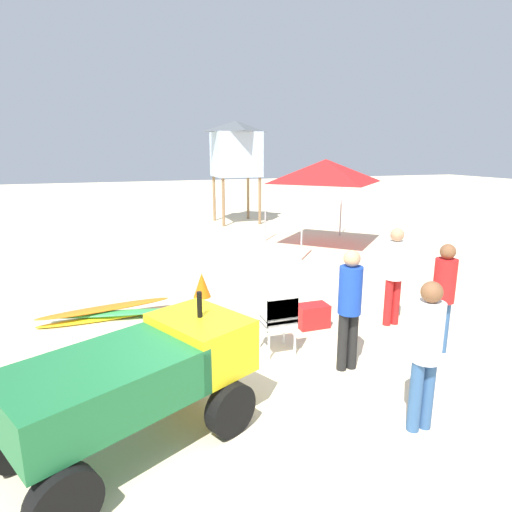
{
  "coord_description": "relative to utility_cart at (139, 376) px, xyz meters",
  "views": [
    {
      "loc": [
        -1.37,
        -4.5,
        3.04
      ],
      "look_at": [
        1.47,
        3.67,
        0.92
      ],
      "focal_mm": 30.41,
      "sensor_mm": 36.0,
      "label": 1
    }
  ],
  "objects": [
    {
      "name": "stacked_plastic_chairs",
      "position": [
        2.14,
        1.43,
        -0.18
      ],
      "size": [
        0.48,
        0.48,
        1.02
      ],
      "color": "white",
      "rests_on": "ground"
    },
    {
      "name": "cooler_box",
      "position": [
        3.1,
        2.23,
        -0.58
      ],
      "size": [
        0.55,
        0.35,
        0.41
      ],
      "primitive_type": "cube",
      "color": "red",
      "rests_on": "ground"
    },
    {
      "name": "lifeguard_near_center",
      "position": [
        2.88,
        0.71,
        0.22
      ],
      "size": [
        0.32,
        0.32,
        1.74
      ],
      "color": "black",
      "rests_on": "ground"
    },
    {
      "name": "surfboard_pile",
      "position": [
        -0.29,
        3.78,
        -0.66
      ],
      "size": [
        2.6,
        0.78,
        0.24
      ],
      "color": "yellow",
      "rests_on": "ground"
    },
    {
      "name": "lifeguard_tower",
      "position": [
        5.09,
        13.53,
        2.3
      ],
      "size": [
        1.98,
        1.98,
        4.2
      ],
      "color": "olive",
      "rests_on": "ground"
    },
    {
      "name": "lifeguard_near_left",
      "position": [
        4.48,
        0.7,
        0.2
      ],
      "size": [
        0.32,
        0.32,
        1.71
      ],
      "color": "#33598C",
      "rests_on": "ground"
    },
    {
      "name": "ground",
      "position": [
        1.18,
        0.31,
        -0.78
      ],
      "size": [
        80.0,
        80.0,
        0.0
      ],
      "primitive_type": "plane",
      "color": "beige"
    },
    {
      "name": "utility_cart",
      "position": [
        0.0,
        0.0,
        0.0
      ],
      "size": [
        2.81,
        2.22,
        1.5
      ],
      "color": "#1E6B38",
      "rests_on": "ground"
    },
    {
      "name": "lifeguard_far_right",
      "position": [
        2.93,
        -0.76,
        0.21
      ],
      "size": [
        0.32,
        0.32,
        1.72
      ],
      "color": "#33598C",
      "rests_on": "ground"
    },
    {
      "name": "popup_canopy",
      "position": [
        6.35,
        8.03,
        1.62
      ],
      "size": [
        2.95,
        2.95,
        2.76
      ],
      "color": "#B2B2B7",
      "rests_on": "ground"
    },
    {
      "name": "lifeguard_near_right",
      "position": [
        4.47,
        1.87,
        0.22
      ],
      "size": [
        0.32,
        0.32,
        1.75
      ],
      "color": "red",
      "rests_on": "ground"
    },
    {
      "name": "traffic_cone_near",
      "position": [
        1.6,
        4.44,
        -0.52
      ],
      "size": [
        0.37,
        0.37,
        0.53
      ],
      "primitive_type": "cone",
      "color": "orange",
      "rests_on": "ground"
    }
  ]
}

